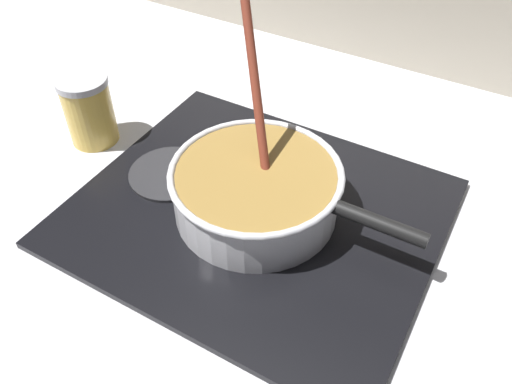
% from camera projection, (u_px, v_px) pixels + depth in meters
% --- Properties ---
extents(ground, '(2.40, 1.60, 0.04)m').
position_uv_depth(ground, '(207.00, 342.00, 0.70)').
color(ground, '#B7B7BC').
extents(hob_plate, '(0.56, 0.48, 0.01)m').
position_uv_depth(hob_plate, '(256.00, 213.00, 0.84)').
color(hob_plate, black).
rests_on(hob_plate, ground).
extents(burner_ring, '(0.16, 0.16, 0.01)m').
position_uv_depth(burner_ring, '(256.00, 208.00, 0.83)').
color(burner_ring, '#592D0C').
rests_on(burner_ring, hob_plate).
extents(spare_burner, '(0.14, 0.14, 0.01)m').
position_uv_depth(spare_burner, '(170.00, 173.00, 0.90)').
color(spare_burner, '#262628').
rests_on(spare_burner, hob_plate).
extents(cooking_pan, '(0.40, 0.27, 0.29)m').
position_uv_depth(cooking_pan, '(257.00, 189.00, 0.81)').
color(cooking_pan, silver).
rests_on(cooking_pan, hob_plate).
extents(condiment_jar, '(0.09, 0.09, 0.13)m').
position_uv_depth(condiment_jar, '(89.00, 110.00, 0.95)').
color(condiment_jar, gold).
rests_on(condiment_jar, ground).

